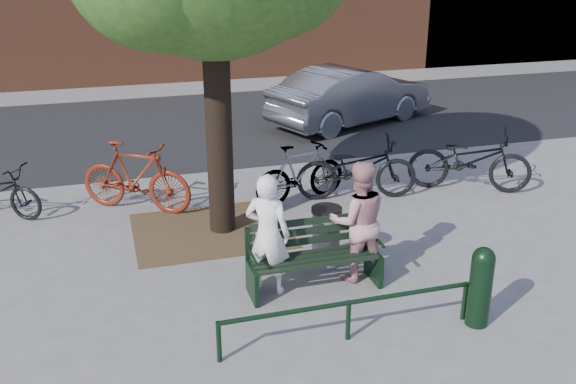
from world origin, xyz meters
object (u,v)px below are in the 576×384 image
object	(u,v)px
park_bench	(313,254)
litter_bin	(326,236)
bicycle_c	(357,168)
parked_car	(351,96)
person_left	(268,234)
person_right	(358,221)
bollard	(481,284)

from	to	relation	value
park_bench	litter_bin	size ratio (longest dim) A/B	1.98
bicycle_c	parked_car	xyz separation A→B (m)	(1.77, 4.76, 0.16)
park_bench	person_left	world-z (taller)	person_left
park_bench	person_right	distance (m)	0.75
park_bench	person_right	size ratio (longest dim) A/B	1.04
person_right	parked_car	bearing A→B (deg)	-102.93
bicycle_c	person_right	bearing A→B (deg)	169.14
litter_bin	parked_car	xyz separation A→B (m)	(3.15, 7.03, 0.28)
person_left	person_right	distance (m)	1.24
person_left	park_bench	bearing A→B (deg)	-152.98
park_bench	litter_bin	xyz separation A→B (m)	(0.37, 0.52, -0.03)
litter_bin	bicycle_c	xyz separation A→B (m)	(1.38, 2.26, 0.12)
parked_car	park_bench	bearing A→B (deg)	132.23
bollard	litter_bin	xyz separation A→B (m)	(-1.23, 1.94, -0.10)
bicycle_c	litter_bin	bearing A→B (deg)	159.78
person_right	litter_bin	size ratio (longest dim) A/B	1.90
person_left	bicycle_c	world-z (taller)	person_left
person_right	litter_bin	distance (m)	0.66
litter_bin	bicycle_c	size ratio (longest dim) A/B	0.41
park_bench	litter_bin	bearing A→B (deg)	54.66
person_right	parked_car	world-z (taller)	person_right
person_right	litter_bin	bearing A→B (deg)	-49.70
litter_bin	parked_car	world-z (taller)	parked_car
person_left	person_right	world-z (taller)	person_right
park_bench	person_right	world-z (taller)	person_right
litter_bin	parked_car	bearing A→B (deg)	65.82
bollard	person_left	bearing A→B (deg)	145.78
person_left	bollard	xyz separation A→B (m)	(2.19, -1.49, -0.27)
bollard	litter_bin	bearing A→B (deg)	122.39
bollard	parked_car	xyz separation A→B (m)	(1.92, 8.97, 0.18)
person_right	parked_car	size ratio (longest dim) A/B	0.38
bollard	litter_bin	world-z (taller)	bollard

